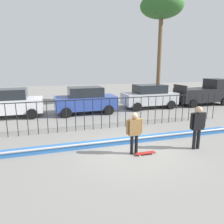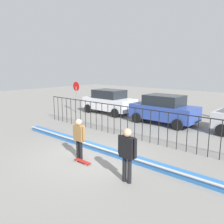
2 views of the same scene
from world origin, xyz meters
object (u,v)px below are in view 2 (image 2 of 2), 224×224
(skateboard, at_px, (83,161))
(stop_sign, at_px, (76,93))
(skateboarder, at_px, (79,135))
(parked_car_white, at_px, (109,101))
(parked_car_blue, at_px, (164,109))
(camera_operator, at_px, (127,150))

(skateboard, xyz_separation_m, stop_sign, (-8.37, 6.77, 1.56))
(skateboarder, height_order, skateboard, skateboarder)
(skateboard, relative_size, parked_car_white, 0.19)
(skateboarder, relative_size, parked_car_blue, 0.38)
(parked_car_white, distance_m, parked_car_blue, 5.09)
(skateboard, xyz_separation_m, camera_operator, (2.25, -0.09, 1.02))
(parked_car_blue, bearing_deg, camera_operator, -64.85)
(skateboard, xyz_separation_m, parked_car_blue, (-0.89, 7.84, 0.91))
(skateboarder, bearing_deg, camera_operator, 19.74)
(skateboarder, relative_size, camera_operator, 0.92)
(parked_car_white, relative_size, parked_car_blue, 1.00)
(parked_car_blue, relative_size, stop_sign, 1.72)
(skateboard, bearing_deg, stop_sign, 161.18)
(skateboard, bearing_deg, skateboarder, 173.78)
(parked_car_blue, bearing_deg, skateboarder, -82.81)
(skateboard, distance_m, stop_sign, 10.87)
(parked_car_blue, height_order, stop_sign, stop_sign)
(skateboarder, distance_m, parked_car_white, 9.70)
(parked_car_blue, xyz_separation_m, stop_sign, (-7.48, -1.08, 0.64))
(skateboard, bearing_deg, parked_car_white, 146.39)
(camera_operator, distance_m, parked_car_white, 11.64)
(parked_car_white, xyz_separation_m, parked_car_blue, (5.08, -0.30, 0.00))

